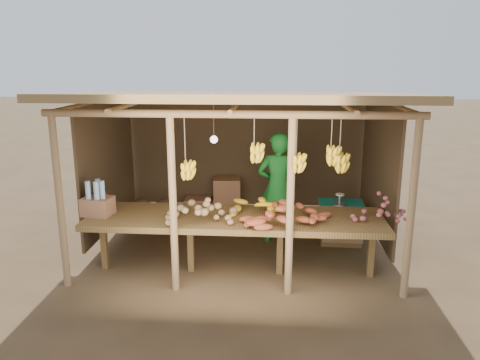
{
  "coord_description": "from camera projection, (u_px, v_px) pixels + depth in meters",
  "views": [
    {
      "loc": [
        0.48,
        -6.79,
        2.78
      ],
      "look_at": [
        0.0,
        0.0,
        1.05
      ],
      "focal_mm": 35.0,
      "sensor_mm": 36.0,
      "label": 1
    }
  ],
  "objects": [
    {
      "name": "stall_structure",
      "position": [
        243.0,
        122.0,
        6.8
      ],
      "size": [
        4.7,
        3.5,
        2.43
      ],
      "color": "#9B7750",
      "rests_on": "ground"
    },
    {
      "name": "bottle_box",
      "position": [
        97.0,
        202.0,
        6.17
      ],
      "size": [
        0.41,
        0.34,
        0.48
      ],
      "color": "#8F5E40",
      "rests_on": "counter"
    },
    {
      "name": "carton_stack",
      "position": [
        217.0,
        202.0,
        8.39
      ],
      "size": [
        1.01,
        0.4,
        0.75
      ],
      "color": "#8F5E40",
      "rests_on": "ground"
    },
    {
      "name": "sweet_potato_heap",
      "position": [
        285.0,
        209.0,
        5.85
      ],
      "size": [
        1.18,
        0.94,
        0.36
      ],
      "primitive_type": null,
      "rotation": [
        0.0,
        0.0,
        0.36
      ],
      "color": "#A14629",
      "rests_on": "counter"
    },
    {
      "name": "counter",
      "position": [
        235.0,
        220.0,
        6.18
      ],
      "size": [
        3.9,
        1.05,
        0.8
      ],
      "color": "brown",
      "rests_on": "ground"
    },
    {
      "name": "banana_pile",
      "position": [
        256.0,
        200.0,
        6.26
      ],
      "size": [
        0.61,
        0.38,
        0.35
      ],
      "primitive_type": null,
      "rotation": [
        0.0,
        0.0,
        0.04
      ],
      "color": "yellow",
      "rests_on": "counter"
    },
    {
      "name": "potato_heap",
      "position": [
        202.0,
        207.0,
        5.96
      ],
      "size": [
        1.01,
        0.73,
        0.36
      ],
      "primitive_type": null,
      "rotation": [
        0.0,
        0.0,
        -0.2
      ],
      "color": "#95734D",
      "rests_on": "counter"
    },
    {
      "name": "tomato_basin",
      "position": [
        101.0,
        202.0,
        6.53
      ],
      "size": [
        0.36,
        0.36,
        0.19
      ],
      "rotation": [
        0.0,
        0.0,
        -0.31
      ],
      "color": "navy",
      "rests_on": "counter"
    },
    {
      "name": "vendor",
      "position": [
        278.0,
        188.0,
        7.26
      ],
      "size": [
        0.67,
        0.47,
        1.75
      ],
      "primitive_type": "imported",
      "rotation": [
        0.0,
        0.0,
        3.23
      ],
      "color": "#1B7A28",
      "rests_on": "ground"
    },
    {
      "name": "burlap_sacks",
      "position": [
        153.0,
        212.0,
        8.07
      ],
      "size": [
        0.83,
        0.44,
        0.59
      ],
      "color": "#4D3A24",
      "rests_on": "ground"
    },
    {
      "name": "onion_heap",
      "position": [
        384.0,
        208.0,
        5.91
      ],
      "size": [
        0.8,
        0.55,
        0.35
      ],
      "primitive_type": null,
      "rotation": [
        0.0,
        0.0,
        -0.14
      ],
      "color": "#A75153",
      "rests_on": "counter"
    },
    {
      "name": "tarp_crate",
      "position": [
        341.0,
        221.0,
        7.36
      ],
      "size": [
        0.71,
        0.62,
        0.82
      ],
      "color": "brown",
      "rests_on": "ground"
    },
    {
      "name": "ground",
      "position": [
        240.0,
        245.0,
        7.28
      ],
      "size": [
        60.0,
        60.0,
        0.0
      ],
      "primitive_type": "plane",
      "color": "brown",
      "rests_on": "ground"
    }
  ]
}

